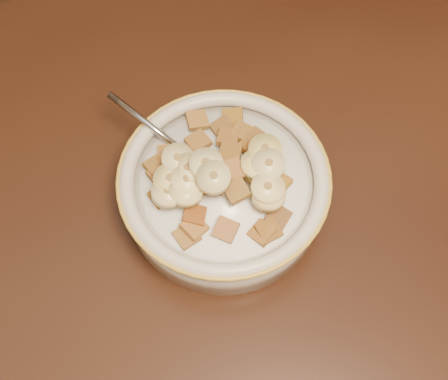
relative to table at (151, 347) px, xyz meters
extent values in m
cube|color=black|center=(0.00, 0.00, 0.00)|extent=(1.42, 0.93, 0.04)
cylinder|color=silver|center=(0.10, 0.12, 0.04)|extent=(0.19, 0.19, 0.05)
cylinder|color=white|center=(0.10, 0.12, 0.07)|extent=(0.16, 0.16, 0.00)
ellipsoid|color=#AEB6C2|center=(0.08, 0.15, 0.07)|extent=(0.06, 0.06, 0.01)
cube|color=brown|center=(0.14, 0.10, 0.07)|extent=(0.03, 0.03, 0.01)
cube|color=#965724|center=(0.11, 0.16, 0.08)|extent=(0.03, 0.03, 0.01)
cube|color=brown|center=(0.14, 0.16, 0.08)|extent=(0.03, 0.03, 0.01)
cube|color=brown|center=(0.06, 0.09, 0.08)|extent=(0.03, 0.03, 0.01)
cube|color=brown|center=(0.04, 0.15, 0.08)|extent=(0.03, 0.03, 0.01)
cube|color=brown|center=(0.10, 0.12, 0.09)|extent=(0.02, 0.02, 0.01)
cube|color=brown|center=(0.13, 0.12, 0.08)|extent=(0.03, 0.03, 0.01)
cube|color=olive|center=(0.09, 0.19, 0.08)|extent=(0.02, 0.02, 0.01)
cube|color=brown|center=(0.05, 0.16, 0.07)|extent=(0.02, 0.02, 0.01)
cube|color=brown|center=(0.05, 0.13, 0.08)|extent=(0.03, 0.03, 0.01)
cube|color=brown|center=(0.07, 0.15, 0.08)|extent=(0.03, 0.03, 0.01)
cube|color=olive|center=(0.05, 0.11, 0.08)|extent=(0.02, 0.02, 0.01)
cube|color=brown|center=(0.11, 0.18, 0.07)|extent=(0.03, 0.03, 0.01)
cube|color=brown|center=(0.13, 0.12, 0.08)|extent=(0.03, 0.03, 0.01)
cube|color=#94651B|center=(0.15, 0.11, 0.08)|extent=(0.03, 0.03, 0.01)
cube|color=brown|center=(0.12, 0.19, 0.07)|extent=(0.02, 0.02, 0.01)
cube|color=brown|center=(0.05, 0.07, 0.07)|extent=(0.03, 0.03, 0.01)
cube|color=brown|center=(0.08, 0.11, 0.09)|extent=(0.02, 0.03, 0.01)
cube|color=brown|center=(0.04, 0.14, 0.07)|extent=(0.03, 0.03, 0.01)
cube|color=brown|center=(0.08, 0.16, 0.08)|extent=(0.03, 0.03, 0.01)
cube|color=brown|center=(0.14, 0.08, 0.07)|extent=(0.03, 0.03, 0.01)
cube|color=brown|center=(0.13, 0.06, 0.07)|extent=(0.03, 0.03, 0.01)
cube|color=brown|center=(0.13, 0.15, 0.08)|extent=(0.03, 0.03, 0.01)
cube|color=brown|center=(0.06, 0.08, 0.08)|extent=(0.03, 0.03, 0.01)
cube|color=#9A5B32|center=(0.09, 0.07, 0.07)|extent=(0.03, 0.03, 0.01)
cube|color=brown|center=(0.12, 0.17, 0.08)|extent=(0.03, 0.03, 0.01)
cube|color=brown|center=(0.12, 0.06, 0.07)|extent=(0.03, 0.03, 0.01)
cube|color=brown|center=(0.11, 0.14, 0.09)|extent=(0.03, 0.03, 0.01)
cube|color=olive|center=(0.10, 0.10, 0.09)|extent=(0.03, 0.02, 0.01)
cube|color=brown|center=(0.04, 0.12, 0.07)|extent=(0.03, 0.03, 0.01)
cylinder|color=#E2D773|center=(0.06, 0.11, 0.09)|extent=(0.04, 0.04, 0.02)
cylinder|color=tan|center=(0.04, 0.11, 0.09)|extent=(0.04, 0.04, 0.02)
cylinder|color=beige|center=(0.09, 0.11, 0.10)|extent=(0.04, 0.04, 0.01)
cylinder|color=#F7E096|center=(0.06, 0.12, 0.09)|extent=(0.04, 0.04, 0.01)
cylinder|color=#D7CA80|center=(0.06, 0.14, 0.09)|extent=(0.04, 0.04, 0.02)
cylinder|color=beige|center=(0.14, 0.12, 0.09)|extent=(0.03, 0.03, 0.01)
cylinder|color=#F1E497|center=(0.07, 0.13, 0.09)|extent=(0.03, 0.03, 0.01)
cylinder|color=#FFF19C|center=(0.08, 0.13, 0.10)|extent=(0.04, 0.04, 0.01)
cylinder|color=#FFEC94|center=(0.13, 0.09, 0.09)|extent=(0.04, 0.04, 0.01)
cylinder|color=#FBE582|center=(0.13, 0.12, 0.09)|extent=(0.04, 0.04, 0.01)
cylinder|color=#F0DC79|center=(0.05, 0.12, 0.09)|extent=(0.04, 0.04, 0.01)
cylinder|color=#D6C468|center=(0.14, 0.13, 0.09)|extent=(0.04, 0.04, 0.01)
cylinder|color=#E6C879|center=(0.13, 0.09, 0.09)|extent=(0.04, 0.04, 0.01)
camera|label=1|loc=(0.04, -0.15, 0.59)|focal=50.00mm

